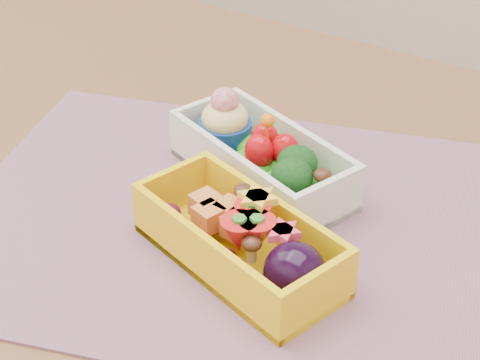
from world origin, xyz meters
The scene contains 4 objects.
table centered at (0.00, 0.00, 0.65)m, with size 1.20×0.80×0.75m.
placemat centered at (-0.05, 0.02, 0.75)m, with size 0.45×0.35×0.00m, color #A37082.
bento_white centered at (-0.05, 0.08, 0.78)m, with size 0.19×0.13×0.07m.
bento_yellow centered at (-0.01, -0.03, 0.78)m, with size 0.18×0.12×0.06m.
Camera 1 is at (0.24, -0.41, 1.14)m, focal length 58.67 mm.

